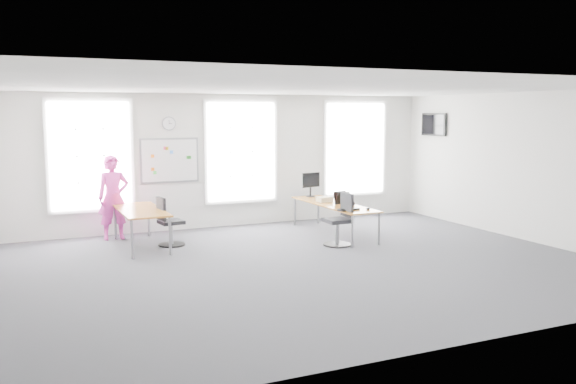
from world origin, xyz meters
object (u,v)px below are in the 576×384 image
chair_right (340,223)px  chair_left (168,224)px  keyboard (349,210)px  monitor (311,182)px  headphones (350,204)px  desk_left (141,212)px  person (113,197)px  desk_right (334,205)px

chair_right → chair_left: bearing=-112.8°
keyboard → monitor: monitor is taller
headphones → desk_left: bearing=154.0°
person → monitor: 4.38m
desk_left → chair_left: bearing=-16.2°
person → chair_left: bearing=-51.2°
desk_left → person: person is taller
desk_right → chair_left: 3.50m
monitor → chair_right: bearing=-113.6°
keyboard → monitor: bearing=71.1°
desk_right → keyboard: bearing=-100.3°
desk_right → chair_right: 1.11m
person → headphones: (4.50, -1.84, -0.15)m
monitor → desk_left: bearing=177.6°
desk_left → chair_right: size_ratio=1.97×
desk_right → monitor: size_ratio=4.92×
chair_right → keyboard: size_ratio=2.19×
person → monitor: bearing=-2.8°
desk_left → person: 1.04m
chair_left → desk_right: bearing=-102.4°
person → headphones: size_ratio=10.45×
desk_right → desk_left: desk_left is taller
desk_right → headphones: size_ratio=16.52×
person → keyboard: bearing=-28.5°
chair_left → monitor: (3.51, 0.84, 0.57)m
chair_right → keyboard: 0.35m
monitor → keyboard: bearing=-107.5°
desk_right → desk_left: bearing=173.4°
keyboard → headphones: headphones is taller
chair_right → monitor: (0.43, 2.16, 0.55)m
keyboard → monitor: size_ratio=0.84×
headphones → monitor: monitor is taller
desk_right → chair_left: bearing=174.8°
desk_left → chair_left: (0.50, -0.15, -0.25)m
person → headphones: person is taller
chair_right → keyboard: (0.24, 0.10, 0.23)m
person → keyboard: person is taller
desk_right → chair_right: bearing=-112.0°
chair_right → headphones: (0.57, 0.59, 0.26)m
desk_right → keyboard: (-0.17, -0.92, 0.05)m
person → desk_left: bearing=-68.6°
headphones → chair_right: bearing=-147.9°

